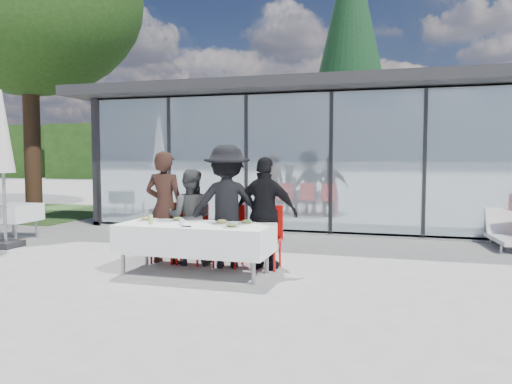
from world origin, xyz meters
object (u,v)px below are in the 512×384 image
plate_c (222,222)px  deciduous_tree (28,1)px  dining_table (195,238)px  plate_extra (232,226)px  lounger (508,234)px  juice_bottle (151,219)px  plate_b (178,220)px  diner_chair_c (230,232)px  diner_chair_d (268,233)px  diner_b (190,217)px  diner_chair_a (169,229)px  conifer_tree (350,47)px  diner_d (265,213)px  market_umbrella (2,143)px  diner_a (165,207)px  folded_eyeglasses (186,226)px  diner_chair_b (193,230)px  plate_d (247,222)px  spare_table_left (14,213)px  plate_a (146,219)px  diner_c (227,206)px

plate_c → deciduous_tree: bearing=144.4°
dining_table → plate_extra: size_ratio=8.69×
lounger → juice_bottle: bearing=-144.4°
plate_b → plate_extra: 1.12m
diner_chair_c → juice_bottle: size_ratio=7.03×
diner_chair_d → juice_bottle: 1.82m
diner_b → plate_extra: (1.01, -0.85, 0.00)m
diner_chair_a → diner_chair_d: (1.71, 0.00, 0.00)m
dining_table → diner_b: size_ratio=1.46×
diner_chair_a → conifer_tree: 13.68m
diner_d → lounger: bearing=-136.6°
deciduous_tree → market_umbrella: bearing=-54.2°
diner_a → juice_bottle: diner_a is taller
plate_b → folded_eyeglasses: bearing=-54.2°
diner_chair_a → diner_b: diner_b is taller
plate_b → plate_c: 0.76m
diner_chair_a → diner_b: 0.52m
diner_b → lounger: 6.12m
plate_extra → juice_bottle: size_ratio=1.87×
diner_chair_b → plate_d: bearing=-26.2°
plate_d → juice_bottle: 1.42m
diner_chair_c → plate_c: (0.10, -0.63, 0.24)m
deciduous_tree → diner_chair_c: bearing=-32.9°
plate_b → juice_bottle: (-0.24, -0.41, 0.04)m
plate_extra → conifer_tree: conifer_tree is taller
diner_a → lounger: diner_a is taller
plate_b → spare_table_left: size_ratio=0.30×
market_umbrella → lounger: bearing=16.5°
plate_extra → market_umbrella: size_ratio=0.09×
market_umbrella → deciduous_tree: size_ratio=0.32×
plate_extra → plate_a: bearing=167.2°
plate_a → plate_b: (0.49, 0.10, 0.00)m
plate_c → juice_bottle: (-1.00, -0.31, 0.04)m
lounger → diner_b: bearing=-149.2°
diner_a → diner_chair_c: (1.08, 0.13, -0.38)m
market_umbrella → diner_chair_d: bearing=-2.8°
diner_chair_d → lounger: (3.98, 3.00, -0.28)m
diner_c → plate_d: bearing=120.4°
spare_table_left → market_umbrella: bearing=-56.2°
conifer_tree → diner_chair_a: bearing=-97.7°
diner_d → folded_eyeglasses: diner_d is taller
diner_chair_b → plate_b: size_ratio=3.75×
market_umbrella → lounger: size_ratio=2.16×
diner_c → lounger: bearing=-163.8°
dining_table → juice_bottle: juice_bottle is taller
market_umbrella → plate_extra: bearing=-13.8°
dining_table → folded_eyeglasses: folded_eyeglasses is taller
spare_table_left → diner_chair_d: bearing=-10.8°
lounger → diner_chair_a: bearing=-152.2°
plate_c → spare_table_left: bearing=161.8°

